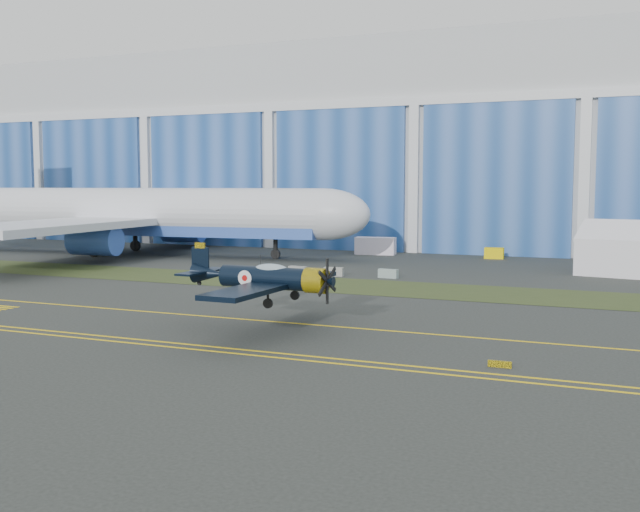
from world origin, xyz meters
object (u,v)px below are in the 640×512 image
at_px(jetliner, 135,160).
at_px(shipping_container, 375,246).
at_px(tug, 494,253).
at_px(warbird, 265,278).

distance_m(jetliner, shipping_container, 34.06).
xyz_separation_m(jetliner, tug, (45.26, 12.81, -11.93)).
distance_m(jetliner, tug, 48.53).
xyz_separation_m(warbird, shipping_container, (-10.37, 52.55, -2.25)).
bearing_deg(shipping_container, jetliner, -164.80).
bearing_deg(shipping_container, warbird, -86.32).
bearing_deg(tug, warbird, -100.89).
relative_size(jetliner, shipping_container, 14.56).
distance_m(warbird, jetliner, 57.42).
height_order(shipping_container, tug, shipping_container).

